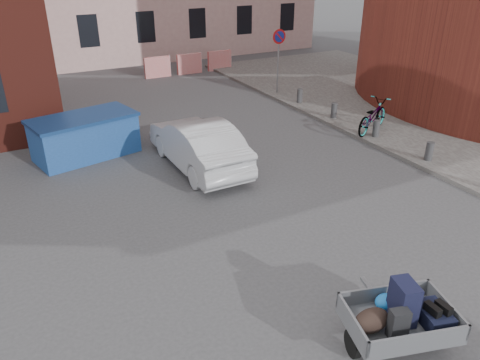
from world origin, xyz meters
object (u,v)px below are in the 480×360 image
trailer (399,317)px  dumpster (85,136)px  bicycle (372,116)px  silver_car (198,144)px

trailer → dumpster: (-2.62, 10.12, 0.03)m
trailer → bicycle: 9.75m
trailer → silver_car: bearing=105.6°
trailer → bicycle: (6.27, 7.47, 0.04)m
silver_car → dumpster: bearing=-41.5°
silver_car → bicycle: (6.21, -0.34, -0.05)m
dumpster → silver_car: bearing=-53.1°
dumpster → silver_car: (2.68, -2.31, 0.07)m
trailer → silver_car: silver_car is taller
trailer → silver_car: 7.81m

